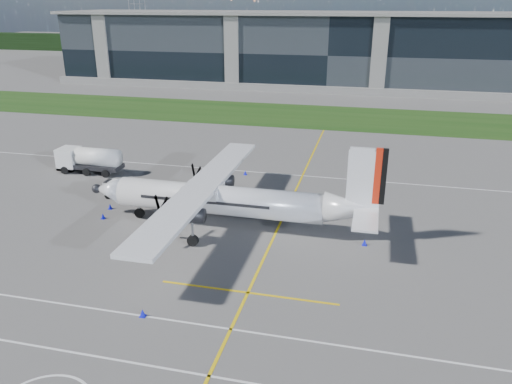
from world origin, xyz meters
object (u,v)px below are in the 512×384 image
Objects in this scene: fuel_tanker_truck at (85,160)px; safety_cone_nose_stbd at (110,206)px; baggage_tug at (118,189)px; safety_cone_tail at (365,242)px; safety_cone_nose_port at (103,216)px; turboprop_aircraft at (229,184)px; safety_cone_portwing at (143,313)px; ground_crew_person at (156,194)px; pylon_west at (137,8)px; safety_cone_stbdwing at (245,173)px.

fuel_tanker_truck reaches higher than safety_cone_nose_stbd.
baggage_tug is 5.28× the size of safety_cone_nose_stbd.
safety_cone_tail is at bearing -4.74° from safety_cone_nose_stbd.
safety_cone_tail is 1.00× the size of safety_cone_nose_port.
turboprop_aircraft is 14.08m from safety_cone_portwing.
safety_cone_tail is (23.72, -4.86, -0.54)m from baggage_tug.
ground_crew_person is at bearing -30.71° from fuel_tanker_truck.
pylon_west is 60.00× the size of safety_cone_tail.
safety_cone_nose_stbd is at bearing 175.26° from safety_cone_tail.
fuel_tanker_truck is at bearing 66.56° from ground_crew_person.
safety_cone_nose_port is (1.16, -5.06, -0.54)m from baggage_tug.
safety_cone_stbdwing is (76.83, -133.15, -14.75)m from pylon_west.
baggage_tug is 13.88m from safety_cone_stbdwing.
pylon_west is 160.79m from safety_cone_nose_stbd.
ground_crew_person is 4.10× the size of safety_cone_tail.
pylon_west is 154.43m from safety_cone_stbdwing.
safety_cone_tail is (30.82, -10.81, -1.18)m from fuel_tanker_truck.
pylon_west is at bearing 114.81° from safety_cone_nose_stbd.
turboprop_aircraft is 12.58× the size of ground_crew_person.
baggage_tug is (7.10, -5.95, -0.63)m from fuel_tanker_truck.
safety_cone_nose_stbd is 1.00× the size of safety_cone_stbdwing.
safety_cone_stbdwing is (6.04, 10.06, -0.77)m from ground_crew_person.
fuel_tanker_truck is 3.71× the size of ground_crew_person.
safety_cone_nose_port is 1.00× the size of safety_cone_stbdwing.
baggage_tug is 5.22m from safety_cone_nose_port.
pylon_west is 3.94× the size of fuel_tanker_truck.
safety_cone_tail is 19.44m from safety_cone_stbdwing.
safety_cone_stbdwing is (-0.61, 26.88, 0.00)m from safety_cone_portwing.
pylon_west reaches higher than safety_cone_nose_stbd.
turboprop_aircraft is 9.76× the size of baggage_tug.
fuel_tanker_truck is 9.28m from baggage_tug.
turboprop_aircraft reaches higher than fuel_tanker_truck.
turboprop_aircraft is 51.56× the size of safety_cone_stbdwing.
safety_cone_stbdwing is at bearing 133.50° from safety_cone_tail.
safety_cone_stbdwing is (9.18, 14.30, 0.00)m from safety_cone_nose_port.
ground_crew_person is 4.10× the size of safety_cone_nose_stbd.
safety_cone_tail is at bearing -94.48° from ground_crew_person.
pylon_west is at bearing 113.52° from fuel_tanker_truck.
safety_cone_nose_port is (0.47, -2.11, 0.00)m from safety_cone_nose_stbd.
safety_cone_tail is at bearing -11.58° from baggage_tug.
safety_cone_portwing is at bearing -151.16° from ground_crew_person.
fuel_tanker_truck reaches higher than baggage_tug.
baggage_tug reaches higher than safety_cone_nose_port.
safety_cone_nose_port is (67.64, -147.45, -14.75)m from pylon_west.
turboprop_aircraft is at bearing 4.74° from safety_cone_nose_port.
safety_cone_portwing is at bearing -64.18° from pylon_west.
ground_crew_person reaches higher than safety_cone_nose_stbd.
safety_cone_portwing is (-12.77, -12.78, 0.00)m from safety_cone_tail.
safety_cone_nose_port is at bearing -65.36° from pylon_west.
fuel_tanker_truck is 29.73m from safety_cone_portwing.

